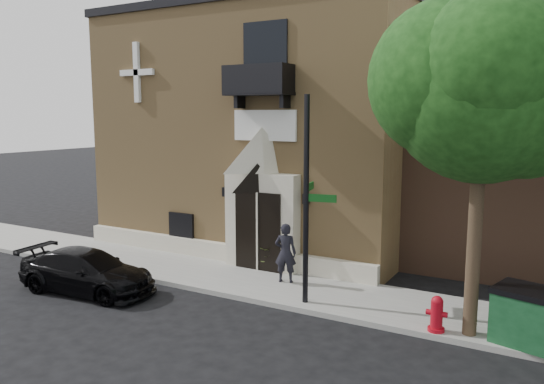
{
  "coord_description": "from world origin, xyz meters",
  "views": [
    {
      "loc": [
        7.79,
        -12.11,
        5.26
      ],
      "look_at": [
        -0.2,
        2.0,
        2.88
      ],
      "focal_mm": 35.0,
      "sensor_mm": 36.0,
      "label": 1
    }
  ],
  "objects_px": {
    "street_sign": "(307,200)",
    "fire_hydrant": "(437,314)",
    "black_sedan": "(87,271)",
    "pedestrian_near": "(285,253)",
    "dumpster": "(541,319)"
  },
  "relations": [
    {
      "from": "street_sign",
      "to": "fire_hydrant",
      "type": "bearing_deg",
      "value": -16.65
    },
    {
      "from": "street_sign",
      "to": "fire_hydrant",
      "type": "distance_m",
      "value": 4.31
    },
    {
      "from": "black_sedan",
      "to": "fire_hydrant",
      "type": "relative_size",
      "value": 5.0
    },
    {
      "from": "black_sedan",
      "to": "fire_hydrant",
      "type": "xyz_separation_m",
      "value": [
        9.79,
        1.81,
        -0.05
      ]
    },
    {
      "from": "black_sedan",
      "to": "pedestrian_near",
      "type": "distance_m",
      "value": 5.96
    },
    {
      "from": "black_sedan",
      "to": "fire_hydrant",
      "type": "height_order",
      "value": "black_sedan"
    },
    {
      "from": "pedestrian_near",
      "to": "street_sign",
      "type": "bearing_deg",
      "value": 120.08
    },
    {
      "from": "black_sedan",
      "to": "dumpster",
      "type": "height_order",
      "value": "dumpster"
    },
    {
      "from": "dumpster",
      "to": "pedestrian_near",
      "type": "height_order",
      "value": "pedestrian_near"
    },
    {
      "from": "fire_hydrant",
      "to": "dumpster",
      "type": "height_order",
      "value": "dumpster"
    },
    {
      "from": "fire_hydrant",
      "to": "pedestrian_near",
      "type": "relative_size",
      "value": 0.47
    },
    {
      "from": "black_sedan",
      "to": "street_sign",
      "type": "height_order",
      "value": "street_sign"
    },
    {
      "from": "dumpster",
      "to": "black_sedan",
      "type": "bearing_deg",
      "value": -155.17
    },
    {
      "from": "pedestrian_near",
      "to": "black_sedan",
      "type": "bearing_deg",
      "value": 18.0
    },
    {
      "from": "dumpster",
      "to": "fire_hydrant",
      "type": "bearing_deg",
      "value": -158.8
    }
  ]
}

